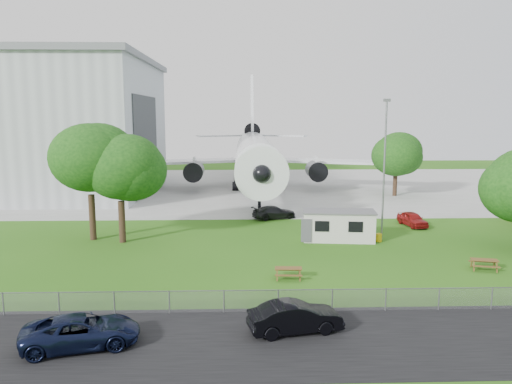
{
  "coord_description": "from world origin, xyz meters",
  "views": [
    {
      "loc": [
        -4.04,
        -35.74,
        10.89
      ],
      "look_at": [
        -2.7,
        8.0,
        4.0
      ],
      "focal_mm": 35.0,
      "sensor_mm": 36.0,
      "label": 1
    }
  ],
  "objects_px": {
    "car_centre_sedan": "(295,318)",
    "site_cabin": "(339,225)",
    "picnic_west": "(288,279)",
    "picnic_east": "(484,270)",
    "airliner": "(255,153)"
  },
  "relations": [
    {
      "from": "airliner",
      "to": "picnic_west",
      "type": "relative_size",
      "value": 26.52
    },
    {
      "from": "picnic_east",
      "to": "car_centre_sedan",
      "type": "height_order",
      "value": "car_centre_sedan"
    },
    {
      "from": "picnic_west",
      "to": "picnic_east",
      "type": "distance_m",
      "value": 14.05
    },
    {
      "from": "picnic_west",
      "to": "picnic_east",
      "type": "height_order",
      "value": "same"
    },
    {
      "from": "site_cabin",
      "to": "picnic_west",
      "type": "distance_m",
      "value": 11.48
    },
    {
      "from": "site_cabin",
      "to": "picnic_east",
      "type": "relative_size",
      "value": 3.82
    },
    {
      "from": "site_cabin",
      "to": "car_centre_sedan",
      "type": "height_order",
      "value": "site_cabin"
    },
    {
      "from": "airliner",
      "to": "picnic_west",
      "type": "height_order",
      "value": "airliner"
    },
    {
      "from": "airliner",
      "to": "site_cabin",
      "type": "xyz_separation_m",
      "value": [
        6.43,
        -29.64,
        -3.96
      ]
    },
    {
      "from": "airliner",
      "to": "picnic_west",
      "type": "bearing_deg",
      "value": -88.42
    },
    {
      "from": "picnic_east",
      "to": "car_centre_sedan",
      "type": "xyz_separation_m",
      "value": [
        -14.41,
        -9.72,
        0.78
      ]
    },
    {
      "from": "picnic_east",
      "to": "car_centre_sedan",
      "type": "distance_m",
      "value": 17.4
    },
    {
      "from": "site_cabin",
      "to": "car_centre_sedan",
      "type": "xyz_separation_m",
      "value": [
        -5.77,
        -18.31,
        -0.54
      ]
    },
    {
      "from": "car_centre_sedan",
      "to": "site_cabin",
      "type": "bearing_deg",
      "value": -29.36
    },
    {
      "from": "airliner",
      "to": "car_centre_sedan",
      "type": "relative_size",
      "value": 10.12
    }
  ]
}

